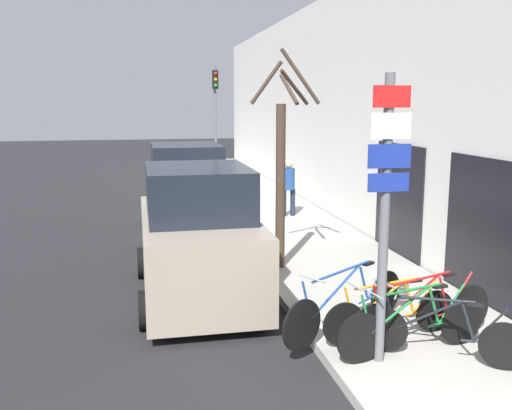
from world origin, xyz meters
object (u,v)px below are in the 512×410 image
Objects in this scene: bicycle_3 at (391,314)px; street_tree at (282,170)px; bicycle_1 at (413,325)px; pedestrian_near at (289,184)px; signpost at (385,209)px; bicycle_0 at (442,334)px; bicycle_2 at (423,315)px; bicycle_4 at (347,304)px; parked_car_0 at (198,239)px; traffic_light at (215,113)px; parked_car_1 at (186,195)px.

street_tree reaches higher than bicycle_3.
pedestrian_near reaches higher than bicycle_1.
signpost is 1.67m from bicycle_1.
signpost is 9.57m from pedestrian_near.
bicycle_1 is at bearing 77.48° from bicycle_0.
signpost is at bearing 93.19° from bicycle_1.
bicycle_1 is 0.52× the size of street_tree.
bicycle_1 is 0.94× the size of bicycle_2.
pedestrian_near is (0.79, 9.31, 0.54)m from bicycle_1.
bicycle_1 is 9.35m from pedestrian_near.
bicycle_3 is at bearing -155.70° from bicycle_4.
bicycle_2 is 1.14× the size of bicycle_3.
bicycle_2 reaches higher than bicycle_4.
pedestrian_near is at bearing -17.84° from bicycle_2.
bicycle_4 is at bearing -51.42° from parked_car_0.
bicycle_1 is (0.51, 0.11, -1.59)m from signpost.
traffic_light is at bearing 80.33° from parked_car_0.
parked_car_1 is at bearing 7.94° from bicycle_3.
pedestrian_near is at bearing -13.66° from bicycle_3.
pedestrian_near reaches higher than bicycle_3.
signpost is 0.84× the size of parked_car_1.
traffic_light reaches higher than bicycle_0.
traffic_light reaches higher than parked_car_0.
bicycle_4 is (-0.08, 0.98, -1.57)m from signpost.
street_tree is at bearing -89.89° from traffic_light.
signpost is 13.86m from traffic_light.
parked_car_0 is (-1.97, 3.34, -1.07)m from signpost.
bicycle_3 is 0.48× the size of parked_car_0.
bicycle_3 is at bearing -48.63° from parked_car_0.
bicycle_2 is at bearing -57.71° from bicycle_1.
traffic_light reaches higher than street_tree.
bicycle_0 is at bearing -173.56° from bicycle_4.
traffic_light is at bearing -30.22° from bicycle_4.
traffic_light is at bearing 74.30° from parked_car_1.
parked_car_0 reaches higher than bicycle_3.
bicycle_2 is at bearing -72.40° from parked_car_1.
traffic_light reaches higher than bicycle_2.
bicycle_4 is (-0.86, 1.13, 0.05)m from bicycle_0.
bicycle_1 is at bearing -176.31° from bicycle_4.
pedestrian_near is at bearing 73.48° from street_tree.
street_tree is 0.95× the size of traffic_light.
signpost is 0.84× the size of parked_car_0.
signpost is at bearing 99.90° from bicycle_2.
street_tree is at bearing -68.22° from parked_car_1.
signpost is at bearing 111.39° from bicycle_0.
signpost is 1.85m from bicycle_4.
bicycle_3 is 8.86m from pedestrian_near.
bicycle_3 is 0.48× the size of parked_car_1.
bicycle_0 is 0.85m from bicycle_3.
bicycle_0 is 0.39× the size of traffic_light.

